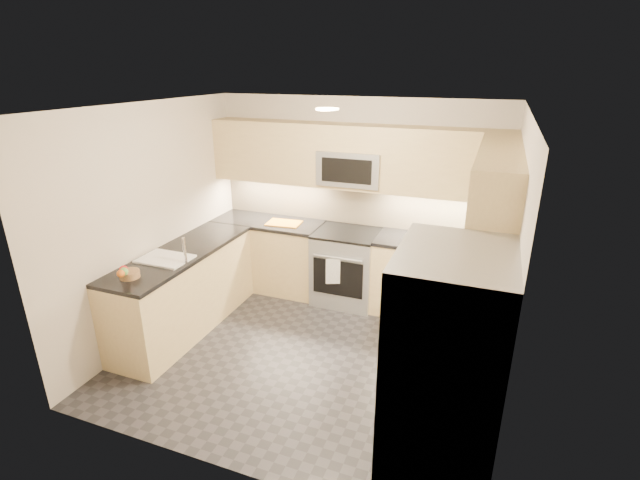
# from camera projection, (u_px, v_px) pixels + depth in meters

# --- Properties ---
(floor) EXTENTS (3.60, 3.20, 0.00)m
(floor) POSITION_uv_depth(u_px,v_px,m) (308.00, 353.00, 4.87)
(floor) COLOR #232328
(floor) RESTS_ON ground
(ceiling) EXTENTS (3.60, 3.20, 0.02)m
(ceiling) POSITION_uv_depth(u_px,v_px,m) (306.00, 107.00, 3.99)
(ceiling) COLOR beige
(ceiling) RESTS_ON wall_back
(wall_back) EXTENTS (3.60, 0.02, 2.50)m
(wall_back) POSITION_uv_depth(u_px,v_px,m) (355.00, 200.00, 5.83)
(wall_back) COLOR beige
(wall_back) RESTS_ON floor
(wall_front) EXTENTS (3.60, 0.02, 2.50)m
(wall_front) POSITION_uv_depth(u_px,v_px,m) (214.00, 324.00, 3.03)
(wall_front) COLOR beige
(wall_front) RESTS_ON floor
(wall_left) EXTENTS (0.02, 3.20, 2.50)m
(wall_left) POSITION_uv_depth(u_px,v_px,m) (154.00, 221.00, 5.03)
(wall_left) COLOR beige
(wall_left) RESTS_ON floor
(wall_right) EXTENTS (0.02, 3.20, 2.50)m
(wall_right) POSITION_uv_depth(u_px,v_px,m) (508.00, 270.00, 3.83)
(wall_right) COLOR beige
(wall_right) RESTS_ON floor
(base_cab_back_left) EXTENTS (1.42, 0.60, 0.90)m
(base_cab_back_left) POSITION_uv_depth(u_px,v_px,m) (269.00, 255.00, 6.21)
(base_cab_back_left) COLOR #D6BB81
(base_cab_back_left) RESTS_ON floor
(base_cab_back_right) EXTENTS (1.42, 0.60, 0.90)m
(base_cab_back_right) POSITION_uv_depth(u_px,v_px,m) (434.00, 280.00, 5.49)
(base_cab_back_right) COLOR #D6BB81
(base_cab_back_right) RESTS_ON floor
(base_cab_right) EXTENTS (0.60, 1.70, 0.90)m
(base_cab_right) POSITION_uv_depth(u_px,v_px,m) (462.00, 337.00, 4.34)
(base_cab_right) COLOR #D6BB81
(base_cab_right) RESTS_ON floor
(base_cab_peninsula) EXTENTS (0.60, 2.00, 0.90)m
(base_cab_peninsula) POSITION_uv_depth(u_px,v_px,m) (185.00, 292.00, 5.21)
(base_cab_peninsula) COLOR #D6BB81
(base_cab_peninsula) RESTS_ON floor
(countertop_back_left) EXTENTS (1.42, 0.63, 0.04)m
(countertop_back_left) POSITION_uv_depth(u_px,v_px,m) (268.00, 222.00, 6.05)
(countertop_back_left) COLOR black
(countertop_back_left) RESTS_ON base_cab_back_left
(countertop_back_right) EXTENTS (1.42, 0.63, 0.04)m
(countertop_back_right) POSITION_uv_depth(u_px,v_px,m) (438.00, 243.00, 5.32)
(countertop_back_right) COLOR black
(countertop_back_right) RESTS_ON base_cab_back_right
(countertop_right) EXTENTS (0.63, 1.70, 0.04)m
(countertop_right) POSITION_uv_depth(u_px,v_px,m) (467.00, 292.00, 4.18)
(countertop_right) COLOR black
(countertop_right) RESTS_ON base_cab_right
(countertop_peninsula) EXTENTS (0.63, 2.00, 0.04)m
(countertop_peninsula) POSITION_uv_depth(u_px,v_px,m) (180.00, 253.00, 5.05)
(countertop_peninsula) COLOR black
(countertop_peninsula) RESTS_ON base_cab_peninsula
(upper_cab_back) EXTENTS (3.60, 0.35, 0.75)m
(upper_cab_back) POSITION_uv_depth(u_px,v_px,m) (352.00, 157.00, 5.47)
(upper_cab_back) COLOR #D6BB81
(upper_cab_back) RESTS_ON wall_back
(upper_cab_right) EXTENTS (0.35, 1.95, 0.75)m
(upper_cab_right) POSITION_uv_depth(u_px,v_px,m) (496.00, 193.00, 3.92)
(upper_cab_right) COLOR #D6BB81
(upper_cab_right) RESTS_ON wall_right
(backsplash_back) EXTENTS (3.60, 0.01, 0.51)m
(backsplash_back) POSITION_uv_depth(u_px,v_px,m) (355.00, 204.00, 5.84)
(backsplash_back) COLOR tan
(backsplash_back) RESTS_ON wall_back
(backsplash_right) EXTENTS (0.01, 2.30, 0.51)m
(backsplash_right) POSITION_uv_depth(u_px,v_px,m) (507.00, 257.00, 4.24)
(backsplash_right) COLOR tan
(backsplash_right) RESTS_ON wall_right
(gas_range) EXTENTS (0.76, 0.65, 0.91)m
(gas_range) POSITION_uv_depth(u_px,v_px,m) (346.00, 267.00, 5.83)
(gas_range) COLOR #A1A5A9
(gas_range) RESTS_ON floor
(range_cooktop) EXTENTS (0.76, 0.65, 0.03)m
(range_cooktop) POSITION_uv_depth(u_px,v_px,m) (347.00, 233.00, 5.66)
(range_cooktop) COLOR black
(range_cooktop) RESTS_ON gas_range
(oven_door_glass) EXTENTS (0.62, 0.02, 0.45)m
(oven_door_glass) POSITION_uv_depth(u_px,v_px,m) (338.00, 278.00, 5.54)
(oven_door_glass) COLOR black
(oven_door_glass) RESTS_ON gas_range
(oven_handle) EXTENTS (0.60, 0.02, 0.02)m
(oven_handle) POSITION_uv_depth(u_px,v_px,m) (337.00, 258.00, 5.43)
(oven_handle) COLOR #B2B5BA
(oven_handle) RESTS_ON gas_range
(microwave) EXTENTS (0.76, 0.40, 0.40)m
(microwave) POSITION_uv_depth(u_px,v_px,m) (352.00, 168.00, 5.49)
(microwave) COLOR #919398
(microwave) RESTS_ON upper_cab_back
(microwave_door) EXTENTS (0.60, 0.01, 0.28)m
(microwave_door) POSITION_uv_depth(u_px,v_px,m) (346.00, 171.00, 5.32)
(microwave_door) COLOR black
(microwave_door) RESTS_ON microwave
(refrigerator) EXTENTS (0.70, 0.90, 1.80)m
(refrigerator) POSITION_uv_depth(u_px,v_px,m) (443.00, 378.00, 3.07)
(refrigerator) COLOR #A4A7AC
(refrigerator) RESTS_ON floor
(fridge_handle_left) EXTENTS (0.02, 0.02, 1.20)m
(fridge_handle_left) POSITION_uv_depth(u_px,v_px,m) (383.00, 375.00, 3.01)
(fridge_handle_left) COLOR #B2B5BA
(fridge_handle_left) RESTS_ON refrigerator
(fridge_handle_right) EXTENTS (0.02, 0.02, 1.20)m
(fridge_handle_right) POSITION_uv_depth(u_px,v_px,m) (395.00, 345.00, 3.33)
(fridge_handle_right) COLOR #B2B5BA
(fridge_handle_right) RESTS_ON refrigerator
(sink_basin) EXTENTS (0.52, 0.38, 0.16)m
(sink_basin) POSITION_uv_depth(u_px,v_px,m) (166.00, 265.00, 4.84)
(sink_basin) COLOR white
(sink_basin) RESTS_ON base_cab_peninsula
(faucet) EXTENTS (0.03, 0.03, 0.28)m
(faucet) POSITION_uv_depth(u_px,v_px,m) (185.00, 251.00, 4.69)
(faucet) COLOR silver
(faucet) RESTS_ON countertop_peninsula
(utensil_bowl) EXTENTS (0.37, 0.37, 0.16)m
(utensil_bowl) POSITION_uv_depth(u_px,v_px,m) (454.00, 240.00, 5.14)
(utensil_bowl) COLOR #4CB355
(utensil_bowl) RESTS_ON countertop_back_right
(cutting_board) EXTENTS (0.45, 0.33, 0.01)m
(cutting_board) POSITION_uv_depth(u_px,v_px,m) (284.00, 223.00, 5.92)
(cutting_board) COLOR #C37812
(cutting_board) RESTS_ON countertop_back_left
(fruit_basket) EXTENTS (0.19, 0.19, 0.07)m
(fruit_basket) POSITION_uv_depth(u_px,v_px,m) (130.00, 274.00, 4.41)
(fruit_basket) COLOR #9A7247
(fruit_basket) RESTS_ON countertop_peninsula
(fruit_apple) EXTENTS (0.08, 0.08, 0.08)m
(fruit_apple) POSITION_uv_depth(u_px,v_px,m) (124.00, 270.00, 4.31)
(fruit_apple) COLOR #B21415
(fruit_apple) RESTS_ON fruit_basket
(fruit_pear) EXTENTS (0.08, 0.08, 0.08)m
(fruit_pear) POSITION_uv_depth(u_px,v_px,m) (124.00, 272.00, 4.27)
(fruit_pear) COLOR #5FA948
(fruit_pear) RESTS_ON fruit_basket
(dish_towel_check) EXTENTS (0.16, 0.08, 0.32)m
(dish_towel_check) POSITION_uv_depth(u_px,v_px,m) (333.00, 271.00, 5.48)
(dish_towel_check) COLOR white
(dish_towel_check) RESTS_ON oven_handle
(fruit_orange) EXTENTS (0.07, 0.07, 0.07)m
(fruit_orange) POSITION_uv_depth(u_px,v_px,m) (121.00, 274.00, 4.23)
(fruit_orange) COLOR #CD6116
(fruit_orange) RESTS_ON fruit_basket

